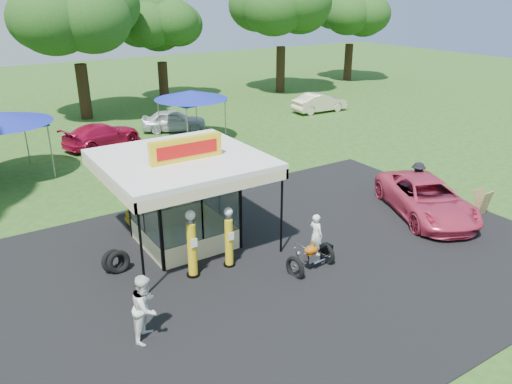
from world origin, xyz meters
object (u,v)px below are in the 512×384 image
gas_pump_left (192,246)px  gas_pump_right (229,239)px  pink_sedan (426,198)px  bg_car_e (320,103)px  tent_east (191,95)px  bg_car_b (102,135)px  gas_station_kiosk (183,199)px  spectator_west (146,307)px  motorcycle (314,247)px  a_frame_sign (482,203)px  tent_west (0,118)px  kiosk_car (161,211)px  bg_car_c (174,121)px  spectator_east_a (417,180)px

gas_pump_left → gas_pump_right: size_ratio=1.09×
pink_sedan → bg_car_e: size_ratio=1.28×
tent_east → bg_car_b: bearing=160.3°
gas_station_kiosk → spectator_west: bearing=-125.9°
gas_pump_left → motorcycle: (3.63, -1.74, -0.34)m
a_frame_sign → tent_east: bearing=106.0°
spectator_west → tent_east: tent_east is taller
pink_sedan → tent_west: size_ratio=1.16×
tent_west → spectator_west: bearing=-85.9°
kiosk_car → tent_west: bearing=25.8°
gas_pump_left → bg_car_c: gas_pump_left is taller
bg_car_b → bg_car_c: size_ratio=1.15×
gas_pump_left → gas_pump_right: gas_pump_left is taller
bg_car_e → a_frame_sign: bearing=163.1°
tent_west → gas_station_kiosk: bearing=-68.8°
pink_sedan → spectator_west: bearing=-150.6°
a_frame_sign → tent_east: tent_east is taller
gas_pump_right → spectator_east_a: gas_pump_right is taller
bg_car_e → kiosk_car: bearing=126.3°
kiosk_car → bg_car_b: bearing=-5.8°
pink_sedan → tent_east: tent_east is taller
bg_car_c → bg_car_b: bearing=124.5°
a_frame_sign → bg_car_c: (-5.12, 19.44, 0.15)m
pink_sedan → kiosk_car: bearing=174.1°
a_frame_sign → bg_car_c: size_ratio=0.27×
bg_car_e → tent_west: bearing=100.5°
spectator_west → tent_west: 15.77m
gas_station_kiosk → pink_sedan: 10.04m
spectator_west → spectator_east_a: (13.85, 2.73, -0.11)m
gas_pump_right → kiosk_car: gas_pump_right is taller
bg_car_b → tent_west: bearing=100.0°
bg_car_b → bg_car_c: 5.17m
a_frame_sign → tent_west: size_ratio=0.23×
pink_sedan → tent_west: bearing=157.7°
a_frame_sign → bg_car_b: bearing=118.0°
motorcycle → spectator_east_a: motorcycle is taller
gas_station_kiosk → bg_car_b: size_ratio=1.12×
gas_station_kiosk → gas_pump_right: bearing=-77.4°
gas_pump_right → tent_west: size_ratio=0.45×
gas_pump_left → a_frame_sign: (12.23, -2.17, -0.57)m
spectator_west → motorcycle: bearing=-44.1°
bg_car_e → tent_east: (-11.78, -1.88, 2.12)m
motorcycle → tent_east: size_ratio=0.46×
gas_pump_left → spectator_east_a: 11.45m
motorcycle → bg_car_b: motorcycle is taller
gas_pump_right → spectator_east_a: size_ratio=1.29×
bg_car_c → tent_west: tent_west is taller
motorcycle → tent_east: (3.52, 16.29, 2.04)m
bg_car_c → spectator_east_a: bearing=-140.7°
bg_car_b → kiosk_car: bearing=156.1°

